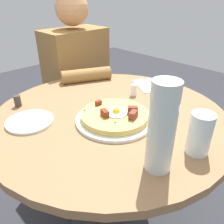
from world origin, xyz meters
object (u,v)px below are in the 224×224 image
(knife, at_px, (148,85))
(water_bottle, at_px, (162,128))
(bread_plate, at_px, (30,121))
(water_glass, at_px, (200,134))
(dining_table, at_px, (110,146))
(pizza_plate, at_px, (115,119))
(fork, at_px, (154,84))
(pepper_shaker, at_px, (18,101))
(salt_shaker, at_px, (134,90))
(person_seated, at_px, (78,95))
(breakfast_pizza, at_px, (115,115))

(knife, xyz_separation_m, water_bottle, (-0.46, -0.39, 0.12))
(bread_plate, distance_m, water_glass, 0.58)
(water_glass, height_order, water_bottle, water_bottle)
(dining_table, distance_m, pizza_plate, 0.18)
(fork, bearing_deg, water_glass, 169.64)
(fork, relative_size, pepper_shaker, 3.76)
(knife, bearing_deg, pepper_shaker, 96.77)
(water_bottle, height_order, salt_shaker, water_bottle)
(person_seated, bearing_deg, bread_plate, -140.47)
(fork, bearing_deg, salt_shaker, 122.43)
(person_seated, xyz_separation_m, water_glass, (-0.26, -0.95, 0.27))
(pizza_plate, height_order, pepper_shaker, pepper_shaker)
(pepper_shaker, bearing_deg, knife, -23.04)
(dining_table, relative_size, pizza_plate, 3.20)
(water_glass, bearing_deg, pepper_shaker, 110.54)
(breakfast_pizza, distance_m, pepper_shaker, 0.42)
(pizza_plate, distance_m, knife, 0.38)
(knife, height_order, pepper_shaker, pepper_shaker)
(knife, bearing_deg, salt_shaker, 130.29)
(pizza_plate, relative_size, salt_shaker, 5.43)
(water_bottle, bearing_deg, breakfast_pizza, 70.11)
(breakfast_pizza, bearing_deg, person_seated, 65.00)
(person_seated, distance_m, knife, 0.57)
(water_glass, distance_m, salt_shaker, 0.44)
(fork, height_order, knife, same)
(pepper_shaker, bearing_deg, bread_plate, -100.32)
(pizza_plate, distance_m, water_glass, 0.31)
(person_seated, bearing_deg, dining_table, -114.84)
(dining_table, distance_m, person_seated, 0.65)
(breakfast_pizza, xyz_separation_m, water_bottle, (-0.09, -0.26, 0.10))
(pizza_plate, height_order, fork, pizza_plate)
(bread_plate, height_order, fork, bread_plate)
(breakfast_pizza, height_order, bread_plate, breakfast_pizza)
(pizza_plate, xyz_separation_m, salt_shaker, (0.22, 0.10, 0.02))
(water_bottle, bearing_deg, bread_plate, 106.62)
(fork, xyz_separation_m, water_bottle, (-0.49, -0.37, 0.12))
(knife, distance_m, water_bottle, 0.61)
(person_seated, relative_size, breakfast_pizza, 4.56)
(dining_table, xyz_separation_m, pepper_shaker, (-0.23, 0.31, 0.19))
(bread_plate, bearing_deg, pepper_shaker, 79.68)
(dining_table, height_order, person_seated, person_seated)
(pizza_plate, relative_size, pepper_shaker, 6.04)
(pizza_plate, bearing_deg, knife, 19.25)
(dining_table, height_order, pizza_plate, pizza_plate)
(bread_plate, relative_size, water_bottle, 0.67)
(pepper_shaker, bearing_deg, fork, -23.42)
(pizza_plate, distance_m, water_bottle, 0.30)
(pizza_plate, distance_m, pepper_shaker, 0.42)
(pizza_plate, distance_m, salt_shaker, 0.25)
(bread_plate, height_order, pepper_shaker, pepper_shaker)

